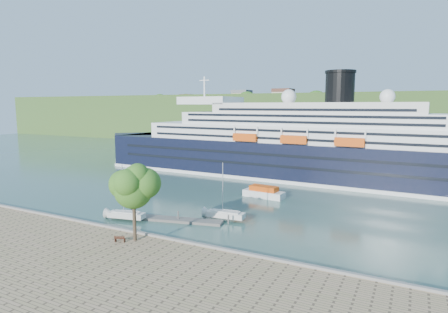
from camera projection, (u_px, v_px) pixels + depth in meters
ground at (116, 235)px, 54.02m from camera, size 400.00×400.00×0.00m
far_hillside at (329, 119)px, 180.13m from camera, size 400.00×50.00×24.00m
quay_coping at (114, 228)px, 53.69m from camera, size 220.00×0.50×0.30m
cruise_ship at (288, 126)px, 95.55m from camera, size 119.81×21.14×26.80m
park_bench at (120, 238)px, 48.48m from camera, size 1.57×1.07×0.93m
promenade_tree at (134, 199)px, 48.35m from camera, size 6.71×6.71×11.12m
floating_pontoon at (166, 219)px, 60.89m from camera, size 18.73×6.50×0.42m
sailboat_white_near at (126, 194)px, 60.28m from camera, size 7.01×3.14×8.76m
sailboat_white_far at (225, 193)px, 60.41m from camera, size 7.11×2.49×9.02m
tender_launch at (264, 192)px, 76.05m from camera, size 8.73×3.67×2.35m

